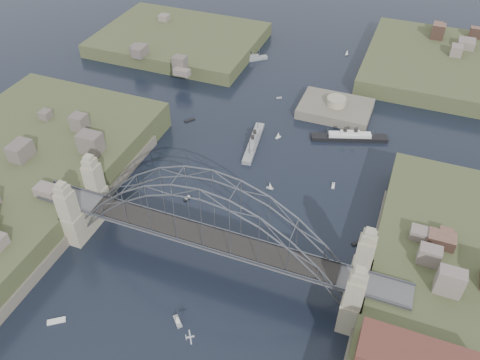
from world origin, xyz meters
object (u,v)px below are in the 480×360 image
Objects in this scene: naval_cruiser_near at (254,142)px; naval_cruiser_far at (248,59)px; ocean_liner at (349,137)px; fort_island at (335,114)px; bridge at (208,225)px.

naval_cruiser_far is at bearing 112.08° from naval_cruiser_near.
naval_cruiser_far is 0.56× the size of ocean_liner.
naval_cruiser_near is (-18.17, -25.23, 1.24)m from fort_island.
bridge reaches higher than naval_cruiser_far.
fort_island is at bearing 119.58° from ocean_liner.
bridge is 4.32× the size of naval_cruiser_near.
bridge is at bearing -99.73° from fort_island.
ocean_liner is (25.31, 12.64, -0.05)m from naval_cruiser_near.
bridge is at bearing -108.44° from ocean_liner.
fort_island is 1.13× the size of naval_cruiser_near.
naval_cruiser_far is (-25.67, 92.85, -11.57)m from bridge.
ocean_liner is at bearing 26.54° from naval_cruiser_near.
bridge is 72.14m from fort_island.
fort_island is 44.07m from naval_cruiser_far.
naval_cruiser_near is at bearing -153.46° from ocean_liner.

